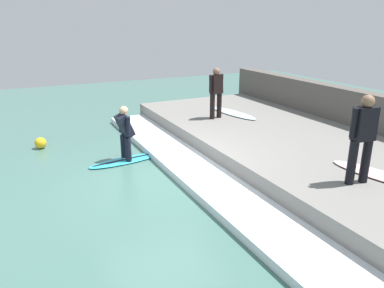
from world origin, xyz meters
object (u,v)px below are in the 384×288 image
at_px(surfboard_riding, 127,160).
at_px(surfboard_waiting_near, 380,175).
at_px(surfer_waiting_far, 216,90).
at_px(surfboard_waiting_far, 233,113).
at_px(surfer_waiting_near, 363,135).
at_px(surfer_riding, 125,130).
at_px(marker_buoy, 40,143).

height_order(surfboard_riding, surfboard_waiting_near, surfboard_waiting_near).
bearing_deg(surfer_waiting_far, surfboard_waiting_far, 15.87).
xyz_separation_m(surfboard_riding, surfer_waiting_near, (3.15, -4.24, 1.41)).
relative_size(surfer_riding, surfer_waiting_far, 0.88).
height_order(surfboard_riding, surfer_waiting_far, surfer_waiting_far).
bearing_deg(surfer_waiting_near, surfboard_riding, 126.57).
xyz_separation_m(surfboard_riding, surfer_riding, (-0.00, 0.00, 0.78)).
height_order(surfboard_waiting_near, surfer_waiting_far, surfer_waiting_far).
distance_m(surfer_riding, marker_buoy, 2.80).
bearing_deg(surfboard_riding, surfboard_waiting_near, -48.21).
height_order(surfer_waiting_near, marker_buoy, surfer_waiting_near).
height_order(surfer_riding, marker_buoy, surfer_riding).
xyz_separation_m(surfer_waiting_far, marker_buoy, (-5.01, 0.92, -1.21)).
bearing_deg(surfer_waiting_near, surfer_waiting_far, 89.74).
height_order(surfer_waiting_near, surfer_waiting_far, surfer_waiting_near).
relative_size(surfboard_waiting_near, surfboard_waiting_far, 0.97).
bearing_deg(surfer_riding, marker_buoy, 132.56).
xyz_separation_m(surfer_waiting_far, surfboard_waiting_far, (0.78, 0.22, -0.83)).
bearing_deg(surfer_waiting_far, surfer_waiting_near, -90.26).
bearing_deg(surfboard_waiting_far, surfer_waiting_far, -164.13).
xyz_separation_m(surfer_waiting_near, surfer_waiting_far, (0.02, 5.32, -0.07)).
relative_size(surfer_waiting_near, marker_buoy, 5.28).
distance_m(surfer_riding, surfer_waiting_near, 5.32).
bearing_deg(surfboard_waiting_near, surfer_riding, 131.79).
distance_m(surfer_waiting_far, surfboard_waiting_far, 1.16).
xyz_separation_m(surfer_waiting_near, surfboard_waiting_near, (0.65, -0.01, -0.90)).
bearing_deg(surfer_waiting_far, marker_buoy, 169.58).
relative_size(surfboard_riding, surfer_waiting_near, 1.21).
relative_size(surfer_waiting_near, surfboard_waiting_far, 0.78).
xyz_separation_m(surfboard_waiting_near, surfboard_waiting_far, (0.15, 5.55, 0.00)).
bearing_deg(surfboard_waiting_far, marker_buoy, 173.12).
relative_size(surfer_riding, surfer_waiting_near, 0.82).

